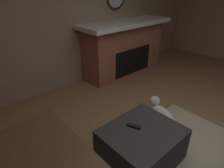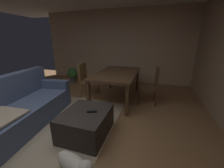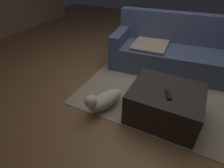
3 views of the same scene
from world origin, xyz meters
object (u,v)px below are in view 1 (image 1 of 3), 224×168
at_px(fireplace, 124,48).
at_px(small_dog, 162,114).
at_px(tv_remote, 134,126).
at_px(ottoman_coffee_table, 141,145).

xyz_separation_m(fireplace, small_dog, (0.93, 1.72, -0.42)).
bearing_deg(small_dog, tv_remote, 9.30).
relative_size(ottoman_coffee_table, small_dog, 1.41).
height_order(ottoman_coffee_table, small_dog, ottoman_coffee_table).
xyz_separation_m(fireplace, tv_remote, (1.69, 1.85, -0.15)).
relative_size(fireplace, tv_remote, 13.34).
relative_size(tv_remote, small_dog, 0.27).
distance_m(fireplace, tv_remote, 2.50).
bearing_deg(ottoman_coffee_table, small_dog, -162.67).
height_order(ottoman_coffee_table, tv_remote, tv_remote).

